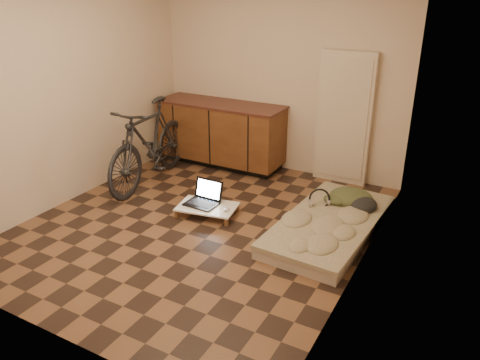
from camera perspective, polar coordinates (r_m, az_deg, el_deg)
The scene contains 10 objects.
room_shell at distance 4.72m, azimuth -5.36°, elevation 8.64°, with size 3.50×4.00×2.60m.
cabinets at distance 6.72m, azimuth -2.35°, elevation 5.71°, with size 1.84×0.62×0.91m.
appliance_panel at distance 6.16m, azimuth 12.57°, elevation 7.29°, with size 0.70×0.10×1.70m, color beige.
bicycle at distance 6.12m, azimuth -11.03°, elevation 4.86°, with size 0.55×1.85×1.20m, color black.
futon at distance 5.08m, azimuth 10.88°, elevation -5.42°, with size 0.98×1.87×0.16m.
clothing_pile at distance 5.41m, azimuth 13.77°, elevation -1.69°, with size 0.52×0.44×0.21m, color #3C4427, non-canonical shape.
headphones at distance 5.28m, azimuth 9.67°, elevation -2.19°, with size 0.26×0.24×0.17m, color black, non-canonical shape.
lap_desk at distance 5.35m, azimuth -4.01°, elevation -3.30°, with size 0.72×0.54×0.11m.
laptop at distance 5.40m, azimuth -4.42°, elevation -2.30°, with size 0.37×0.33×0.25m.
mouse at distance 5.22m, azimuth -1.63°, elevation -3.57°, with size 0.06×0.10×0.03m, color white.
Camera 1 is at (2.57, -3.78, 2.46)m, focal length 35.00 mm.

